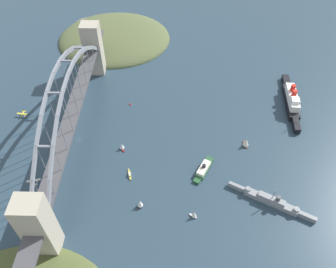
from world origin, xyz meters
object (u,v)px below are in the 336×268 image
object	(u,v)px
small_boat_3	(194,214)
channel_marker_buoy	(130,104)
naval_cruiser	(272,201)
small_boat_0	(246,143)
harbor_arch_bridge	(72,114)
small_boat_2	(130,175)
small_boat_4	(122,146)
seaplane_taxiing_near_bridge	(23,114)
small_boat_1	(140,203)
harbor_ferry_steamer	(204,169)
seaplane_second_in_formation	(34,182)
ocean_liner	(291,100)

from	to	relation	value
small_boat_3	channel_marker_buoy	size ratio (longest dim) A/B	2.84
naval_cruiser	small_boat_0	world-z (taller)	naval_cruiser
harbor_arch_bridge	channel_marker_buoy	world-z (taller)	harbor_arch_bridge
naval_cruiser	channel_marker_buoy	bearing A→B (deg)	-132.88
small_boat_2	small_boat_3	distance (m)	62.24
small_boat_4	small_boat_3	bearing A→B (deg)	42.95
seaplane_taxiing_near_bridge	small_boat_1	bearing A→B (deg)	51.18
naval_cruiser	small_boat_3	distance (m)	59.94
small_boat_0	small_boat_1	xyz separation A→B (m)	(61.84, -86.70, -0.51)
small_boat_2	small_boat_4	world-z (taller)	small_boat_4
small_boat_1	small_boat_3	distance (m)	40.49
harbor_arch_bridge	small_boat_2	bearing A→B (deg)	51.72
seaplane_taxiing_near_bridge	small_boat_3	bearing A→B (deg)	56.84
small_boat_4	harbor_ferry_steamer	bearing A→B (deg)	72.38
naval_cruiser	harbor_ferry_steamer	bearing A→B (deg)	-120.94
seaplane_second_in_formation	small_boat_3	distance (m)	127.52
naval_cruiser	harbor_ferry_steamer	world-z (taller)	naval_cruiser
seaplane_taxiing_near_bridge	small_boat_4	distance (m)	105.85
naval_cruiser	small_boat_2	world-z (taller)	naval_cruiser
harbor_ferry_steamer	small_boat_0	size ratio (longest dim) A/B	3.05
ocean_liner	small_boat_4	world-z (taller)	ocean_liner
naval_cruiser	small_boat_3	world-z (taller)	naval_cruiser
ocean_liner	small_boat_3	bearing A→B (deg)	-38.02
seaplane_taxiing_near_bridge	seaplane_second_in_formation	distance (m)	83.67
naval_cruiser	small_boat_0	xyz separation A→B (m)	(-57.21, -11.56, 1.30)
small_boat_4	seaplane_taxiing_near_bridge	bearing A→B (deg)	-111.69
small_boat_1	small_boat_0	bearing A→B (deg)	125.50
harbor_arch_bridge	small_boat_0	size ratio (longest dim) A/B	28.38
harbor_arch_bridge	seaplane_second_in_formation	xyz separation A→B (m)	(48.51, -25.21, -27.70)
small_boat_1	harbor_arch_bridge	bearing A→B (deg)	-138.22
small_boat_2	small_boat_3	size ratio (longest dim) A/B	1.42
harbor_ferry_steamer	seaplane_second_in_formation	size ratio (longest dim) A/B	2.64
small_boat_4	channel_marker_buoy	world-z (taller)	small_boat_4
seaplane_second_in_formation	small_boat_4	world-z (taller)	small_boat_4
naval_cruiser	small_boat_0	size ratio (longest dim) A/B	6.59
harbor_arch_bridge	naval_cruiser	xyz separation A→B (m)	(62.34, 158.10, -27.01)
harbor_ferry_steamer	channel_marker_buoy	distance (m)	103.85
harbor_arch_bridge	seaplane_taxiing_near_bridge	xyz separation A→B (m)	(-28.25, -58.51, -28.07)
harbor_ferry_steamer	small_boat_2	world-z (taller)	harbor_ferry_steamer
harbor_arch_bridge	harbor_ferry_steamer	size ratio (longest dim) A/B	9.30
harbor_arch_bridge	naval_cruiser	world-z (taller)	harbor_arch_bridge
harbor_ferry_steamer	seaplane_second_in_formation	distance (m)	134.90
seaplane_taxiing_near_bridge	small_boat_0	xyz separation A→B (m)	(33.38, 205.05, 2.35)
small_boat_0	small_boat_3	world-z (taller)	small_boat_0
seaplane_second_in_formation	small_boat_1	world-z (taller)	small_boat_1
seaplane_second_in_formation	small_boat_4	bearing A→B (deg)	120.06
harbor_arch_bridge	seaplane_taxiing_near_bridge	size ratio (longest dim) A/B	26.15
harbor_arch_bridge	ocean_liner	size ratio (longest dim) A/B	3.23
harbor_ferry_steamer	seaplane_second_in_formation	world-z (taller)	harbor_ferry_steamer
small_boat_3	channel_marker_buoy	world-z (taller)	small_boat_3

